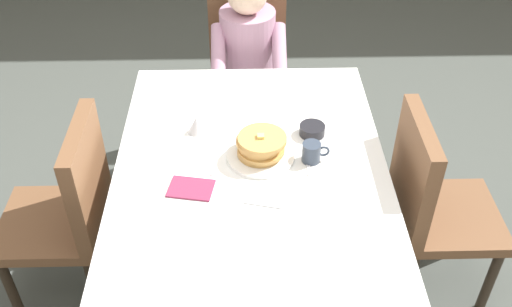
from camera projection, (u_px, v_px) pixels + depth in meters
ground_plane at (252, 282)px, 2.82m from camera, size 14.00×14.00×0.00m
dining_table_main at (251, 182)px, 2.41m from camera, size 1.12×1.52×0.74m
chair_diner at (248, 63)px, 3.39m from camera, size 0.44×0.45×0.93m
diner_person at (249, 55)px, 3.19m from camera, size 0.40×0.43×1.12m
chair_left_side at (70, 206)px, 2.47m from camera, size 0.45×0.44×0.93m
chair_right_side at (431, 200)px, 2.50m from camera, size 0.45×0.44×0.93m
plate_breakfast at (261, 156)px, 2.39m from camera, size 0.28×0.28×0.02m
breakfast_stack at (261, 145)px, 2.36m from camera, size 0.21×0.20×0.10m
cup_coffee at (312, 152)px, 2.35m from camera, size 0.11×0.08×0.08m
bowl_butter at (312, 130)px, 2.50m from camera, size 0.11×0.11×0.04m
syrup_pitcher at (197, 125)px, 2.51m from camera, size 0.08×0.08×0.07m
fork_left_of_plate at (214, 161)px, 2.37m from camera, size 0.03×0.18×0.00m
knife_right_of_plate at (307, 159)px, 2.38m from camera, size 0.01×0.20×0.00m
spoon_near_edge at (263, 205)px, 2.18m from camera, size 0.15×0.05×0.00m
napkin_folded at (191, 188)px, 2.24m from camera, size 0.19×0.15×0.01m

